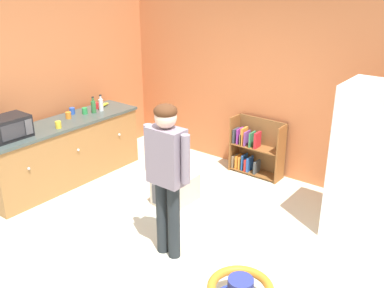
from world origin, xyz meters
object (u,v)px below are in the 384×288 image
at_px(kitchen_counter, 65,152).
at_px(microwave, 9,127).
at_px(refrigerator, 369,164).
at_px(banana_bunch, 105,104).
at_px(clear_bottle, 101,104).
at_px(pet_carrier, 175,189).
at_px(standing_person, 167,167).
at_px(green_glass_bottle, 93,106).
at_px(bookshelf, 254,150).
at_px(red_cup, 96,106).
at_px(orange_cup, 68,115).
at_px(blue_cup, 72,111).
at_px(yellow_cup, 58,125).
at_px(green_cup, 85,111).

xyz_separation_m(kitchen_counter, microwave, (0.00, -0.78, 0.59)).
bearing_deg(refrigerator, banana_bunch, -175.70).
bearing_deg(clear_bottle, pet_carrier, -7.79).
distance_m(standing_person, green_glass_bottle, 2.51).
bearing_deg(bookshelf, banana_bunch, -154.99).
xyz_separation_m(green_glass_bottle, red_cup, (-0.13, 0.17, -0.05)).
height_order(kitchen_counter, pet_carrier, kitchen_counter).
bearing_deg(microwave, orange_cup, 93.25).
xyz_separation_m(blue_cup, red_cup, (0.07, 0.40, 0.00)).
bearing_deg(clear_bottle, bookshelf, 31.03).
relative_size(green_glass_bottle, yellow_cup, 2.59).
bearing_deg(green_cup, kitchen_counter, -85.28).
xyz_separation_m(bookshelf, orange_cup, (-2.07, -1.73, 0.58)).
bearing_deg(blue_cup, banana_bunch, 83.20).
bearing_deg(pet_carrier, red_cup, 171.92).
relative_size(kitchen_counter, pet_carrier, 4.26).
bearing_deg(banana_bunch, blue_cup, -96.80).
xyz_separation_m(pet_carrier, red_cup, (-1.76, 0.25, 0.77)).
distance_m(banana_bunch, green_cup, 0.46).
relative_size(standing_person, red_cup, 17.73).
bearing_deg(microwave, yellow_cup, 73.57).
xyz_separation_m(pet_carrier, microwave, (-1.65, -1.26, 0.86)).
relative_size(green_glass_bottle, red_cup, 2.59).
bearing_deg(microwave, green_cup, 91.81).
height_order(kitchen_counter, microwave, microwave).
relative_size(refrigerator, green_glass_bottle, 7.24).
height_order(kitchen_counter, refrigerator, refrigerator).
bearing_deg(green_glass_bottle, refrigerator, 9.46).
distance_m(blue_cup, green_cup, 0.18).
bearing_deg(yellow_cup, bookshelf, 48.42).
bearing_deg(blue_cup, pet_carrier, 4.64).
distance_m(microwave, banana_bunch, 1.69).
bearing_deg(green_cup, bookshelf, 35.23).
height_order(refrigerator, green_cup, refrigerator).
distance_m(green_glass_bottle, green_cup, 0.14).
bearing_deg(orange_cup, blue_cup, 127.60).
xyz_separation_m(microwave, blue_cup, (-0.18, 1.11, -0.09)).
relative_size(green_glass_bottle, orange_cup, 2.59).
bearing_deg(standing_person, pet_carrier, 125.99).
bearing_deg(microwave, pet_carrier, 37.25).
xyz_separation_m(standing_person, yellow_cup, (-2.15, 0.27, -0.08)).
height_order(bookshelf, orange_cup, orange_cup).
bearing_deg(yellow_cup, banana_bunch, 105.14).
height_order(refrigerator, standing_person, refrigerator).
height_order(yellow_cup, red_cup, same).
relative_size(bookshelf, red_cup, 8.95).
bearing_deg(microwave, clear_bottle, 88.81).
xyz_separation_m(bookshelf, clear_bottle, (-1.98, -1.19, 0.63)).
bearing_deg(bookshelf, orange_cup, -140.05).
bearing_deg(microwave, blue_cup, 99.39).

